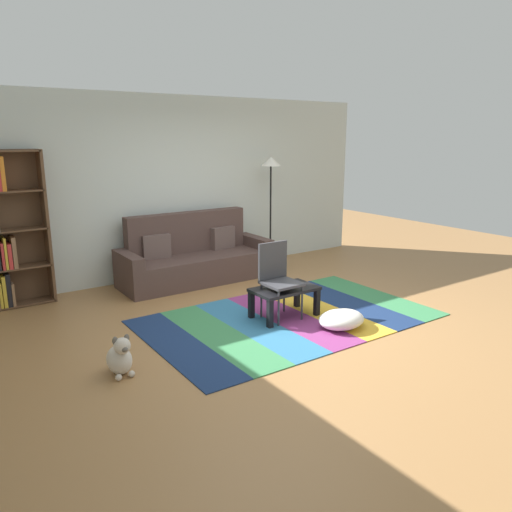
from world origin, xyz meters
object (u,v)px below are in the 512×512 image
object	(u,v)px
dog	(120,358)
folding_chair	(277,274)
pouf	(341,319)
bookshelf	(0,234)
tv_remote	(284,285)
couch	(195,258)
standing_lamp	(271,176)
coffee_table	(284,293)

from	to	relation	value
dog	folding_chair	bearing A→B (deg)	9.95
pouf	folding_chair	world-z (taller)	folding_chair
bookshelf	pouf	distance (m)	4.24
pouf	tv_remote	world-z (taller)	tv_remote
couch	folding_chair	xyz separation A→B (m)	(0.08, -1.94, 0.20)
bookshelf	tv_remote	world-z (taller)	bookshelf
bookshelf	standing_lamp	size ratio (longest dim) A/B	1.09
bookshelf	coffee_table	size ratio (longest dim) A/B	2.52
folding_chair	couch	bearing A→B (deg)	134.44
dog	standing_lamp	size ratio (longest dim) A/B	0.22
couch	bookshelf	distance (m)	2.59
couch	bookshelf	xyz separation A→B (m)	(-2.51, 0.28, 0.61)
coffee_table	tv_remote	world-z (taller)	tv_remote
coffee_table	pouf	distance (m)	0.74
coffee_table	pouf	bearing A→B (deg)	-64.90
couch	dog	distance (m)	3.03
couch	pouf	size ratio (longest dim) A/B	4.06
dog	standing_lamp	xyz separation A→B (m)	(3.40, 2.35, 1.33)
couch	standing_lamp	xyz separation A→B (m)	(1.44, 0.06, 1.15)
standing_lamp	pouf	bearing A→B (deg)	-109.98
bookshelf	dog	bearing A→B (deg)	-78.07
standing_lamp	bookshelf	bearing A→B (deg)	176.80
couch	coffee_table	world-z (taller)	couch
pouf	standing_lamp	xyz separation A→B (m)	(0.98, 2.70, 1.38)
pouf	folding_chair	bearing A→B (deg)	118.00
coffee_table	tv_remote	xyz separation A→B (m)	(0.05, 0.08, 0.08)
couch	standing_lamp	distance (m)	1.84
dog	tv_remote	size ratio (longest dim) A/B	2.65
standing_lamp	dog	bearing A→B (deg)	-145.30
bookshelf	folding_chair	world-z (taller)	bookshelf
coffee_table	couch	bearing A→B (deg)	94.37
pouf	tv_remote	bearing A→B (deg)	109.10
coffee_table	pouf	xyz separation A→B (m)	(0.31, -0.65, -0.19)
coffee_table	dog	bearing A→B (deg)	-171.73
tv_remote	folding_chair	xyz separation A→B (m)	(-0.12, -0.03, 0.16)
coffee_table	folding_chair	bearing A→B (deg)	143.06
coffee_table	dog	world-z (taller)	dog
bookshelf	pouf	size ratio (longest dim) A/B	3.50
pouf	dog	world-z (taller)	dog
tv_remote	folding_chair	bearing A→B (deg)	-176.27
pouf	standing_lamp	distance (m)	3.19
dog	standing_lamp	bearing A→B (deg)	34.70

